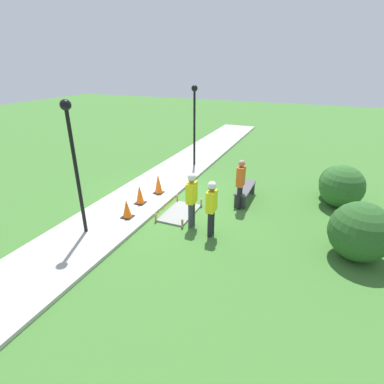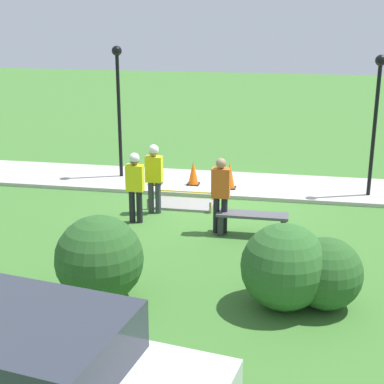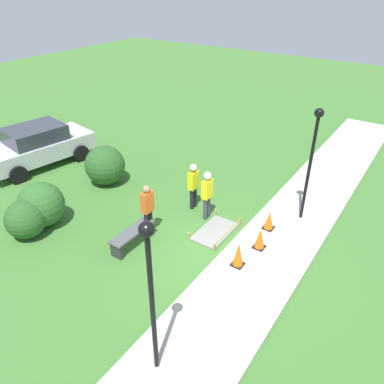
% 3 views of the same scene
% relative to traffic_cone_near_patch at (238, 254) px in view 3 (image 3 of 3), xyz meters
% --- Properties ---
extents(ground_plane, '(60.00, 60.00, 0.00)m').
position_rel_traffic_cone_near_patch_xyz_m(ground_plane, '(0.12, 0.66, -0.47)').
color(ground_plane, '#3D702D').
extents(sidewalk, '(28.00, 2.32, 0.10)m').
position_rel_traffic_cone_near_patch_xyz_m(sidewalk, '(0.12, -0.50, -0.42)').
color(sidewalk, '#ADAAA3').
rests_on(sidewalk, ground_plane).
extents(wet_concrete_patch, '(1.63, 0.97, 0.29)m').
position_rel_traffic_cone_near_patch_xyz_m(wet_concrete_patch, '(1.04, 1.36, -0.43)').
color(wet_concrete_patch, gray).
rests_on(wet_concrete_patch, ground_plane).
extents(traffic_cone_near_patch, '(0.34, 0.34, 0.75)m').
position_rel_traffic_cone_near_patch_xyz_m(traffic_cone_near_patch, '(0.00, 0.00, 0.00)').
color(traffic_cone_near_patch, black).
rests_on(traffic_cone_near_patch, sidewalk).
extents(traffic_cone_far_patch, '(0.34, 0.34, 0.67)m').
position_rel_traffic_cone_near_patch_xyz_m(traffic_cone_far_patch, '(1.04, -0.16, -0.04)').
color(traffic_cone_far_patch, black).
rests_on(traffic_cone_far_patch, sidewalk).
extents(traffic_cone_sidewalk_edge, '(0.34, 0.34, 0.61)m').
position_rel_traffic_cone_near_patch_xyz_m(traffic_cone_sidewalk_edge, '(2.08, 0.01, -0.07)').
color(traffic_cone_sidewalk_edge, black).
rests_on(traffic_cone_sidewalk_edge, sidewalk).
extents(park_bench, '(1.57, 0.44, 0.51)m').
position_rel_traffic_cone_near_patch_xyz_m(park_bench, '(-0.88, 3.09, -0.12)').
color(park_bench, '#2D2D33').
rests_on(park_bench, ground_plane).
extents(worker_supervisor, '(0.40, 0.25, 1.72)m').
position_rel_traffic_cone_near_patch_xyz_m(worker_supervisor, '(1.60, 2.04, 0.55)').
color(worker_supervisor, '#383D47').
rests_on(worker_supervisor, ground_plane).
extents(worker_assistant, '(0.40, 0.24, 1.68)m').
position_rel_traffic_cone_near_patch_xyz_m(worker_assistant, '(1.87, 2.76, 0.52)').
color(worker_assistant, black).
rests_on(worker_assistant, ground_plane).
extents(bystander_in_orange_shirt, '(0.40, 0.23, 1.73)m').
position_rel_traffic_cone_near_patch_xyz_m(bystander_in_orange_shirt, '(-0.16, 3.06, 0.51)').
color(bystander_in_orange_shirt, black).
rests_on(bystander_in_orange_shirt, ground_plane).
extents(lamppost_near, '(0.28, 0.28, 3.72)m').
position_rel_traffic_cone_near_patch_xyz_m(lamppost_near, '(3.27, -0.62, 2.09)').
color(lamppost_near, black).
rests_on(lamppost_near, sidewalk).
extents(lamppost_far, '(0.28, 0.28, 3.62)m').
position_rel_traffic_cone_near_patch_xyz_m(lamppost_far, '(-3.68, -0.08, 2.03)').
color(lamppost_far, black).
rests_on(lamppost_far, sidewalk).
extents(parked_car_silver, '(4.71, 2.73, 1.68)m').
position_rel_traffic_cone_near_patch_xyz_m(parked_car_silver, '(1.05, 10.11, 0.39)').
color(parked_car_silver, '#BCBCC1').
rests_on(parked_car_silver, ground_plane).
extents(shrub_rounded_near, '(1.47, 1.47, 1.47)m').
position_rel_traffic_cone_near_patch_xyz_m(shrub_rounded_near, '(-1.67, 6.23, 0.27)').
color(shrub_rounded_near, '#2D6028').
rests_on(shrub_rounded_near, ground_plane).
extents(shrub_rounded_mid, '(1.52, 1.52, 1.52)m').
position_rel_traffic_cone_near_patch_xyz_m(shrub_rounded_mid, '(1.44, 6.55, 0.29)').
color(shrub_rounded_mid, '#285623').
rests_on(shrub_rounded_mid, ground_plane).
extents(shrub_rounded_far, '(1.23, 1.23, 1.23)m').
position_rel_traffic_cone_near_patch_xyz_m(shrub_rounded_far, '(-2.37, 6.10, 0.15)').
color(shrub_rounded_far, '#285623').
rests_on(shrub_rounded_far, ground_plane).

